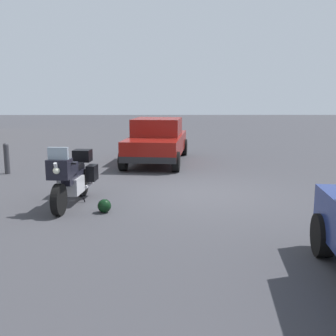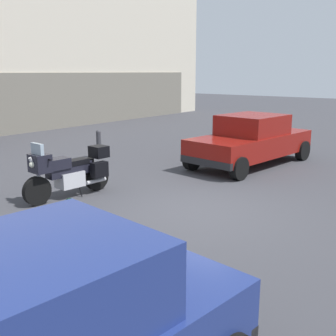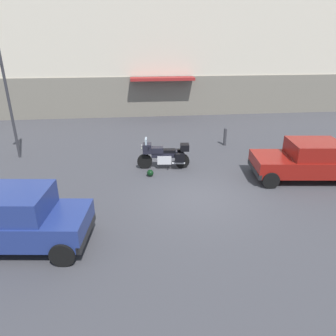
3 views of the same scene
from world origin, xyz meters
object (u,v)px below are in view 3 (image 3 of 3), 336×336
at_px(motorcycle, 164,155).
at_px(car_hatchback_near, 16,220).
at_px(streetlamp_curbside, 6,92).
at_px(car_sedan_far, 312,160).
at_px(bollard_curbside, 225,136).
at_px(helmet, 150,173).

height_order(motorcycle, car_hatchback_near, car_hatchback_near).
height_order(motorcycle, streetlamp_curbside, streetlamp_curbside).
distance_m(car_sedan_far, streetlamp_curbside, 13.15).
bearing_deg(car_sedan_far, streetlamp_curbside, 169.85).
height_order(streetlamp_curbside, bollard_curbside, streetlamp_curbside).
bearing_deg(motorcycle, helmet, 54.78).
bearing_deg(helmet, motorcycle, 49.92).
relative_size(car_hatchback_near, car_sedan_far, 0.85).
bearing_deg(car_hatchback_near, helmet, -125.17).
relative_size(streetlamp_curbside, bollard_curbside, 5.34).
distance_m(motorcycle, car_hatchback_near, 6.68).
height_order(car_sedan_far, streetlamp_curbside, streetlamp_curbside).
xyz_separation_m(motorcycle, car_hatchback_near, (-4.44, -4.98, 0.19)).
distance_m(helmet, car_sedan_far, 6.43).
distance_m(car_hatchback_near, streetlamp_curbside, 7.69).
bearing_deg(streetlamp_curbside, car_hatchback_near, -71.86).
bearing_deg(car_hatchback_near, streetlamp_curbside, -65.04).
height_order(motorcycle, helmet, motorcycle).
bearing_deg(car_hatchback_near, motorcycle, -124.87).
xyz_separation_m(streetlamp_curbside, bollard_curbside, (10.22, 0.78, -2.58)).
relative_size(helmet, streetlamp_curbside, 0.05).
bearing_deg(streetlamp_curbside, bollard_curbside, 4.38).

